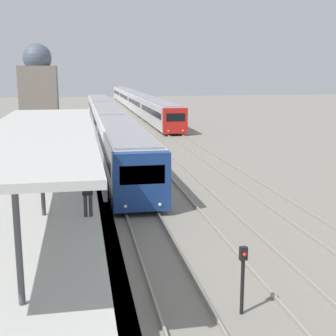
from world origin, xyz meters
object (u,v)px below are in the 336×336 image
(person_on_platform, at_px, (88,192))
(train_near, at_px, (107,121))
(train_far, at_px, (136,100))
(signal_post_near, at_px, (243,273))

(person_on_platform, bearing_deg, train_near, 85.17)
(train_far, height_order, signal_post_near, train_far)
(train_near, bearing_deg, signal_post_near, -87.56)
(train_far, bearing_deg, signal_post_near, -94.38)
(train_near, relative_size, train_far, 0.76)
(signal_post_near, bearing_deg, train_far, 85.62)
(person_on_platform, relative_size, train_far, 0.02)
(train_near, bearing_deg, train_far, 78.77)
(person_on_platform, xyz_separation_m, signal_post_near, (3.91, -6.55, -0.70))
(train_near, bearing_deg, person_on_platform, -94.83)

